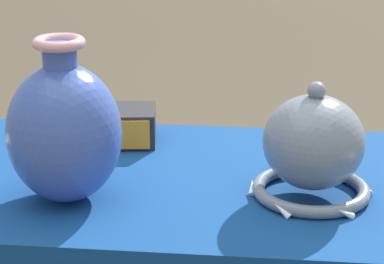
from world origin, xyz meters
The scene contains 4 objects.
display_table centered at (0.00, -0.01, 0.60)m, with size 1.16×0.57×0.68m.
vase_tall_bulbous centered at (-0.22, -0.12, 0.81)m, with size 0.19×0.19×0.28m.
vase_dome_bell centered at (0.19, -0.06, 0.77)m, with size 0.21×0.20×0.21m.
mosaic_tile_box centered at (-0.20, 0.16, 0.72)m, with size 0.18×0.14×0.07m.
Camera 1 is at (0.11, -1.25, 1.22)m, focal length 70.00 mm.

